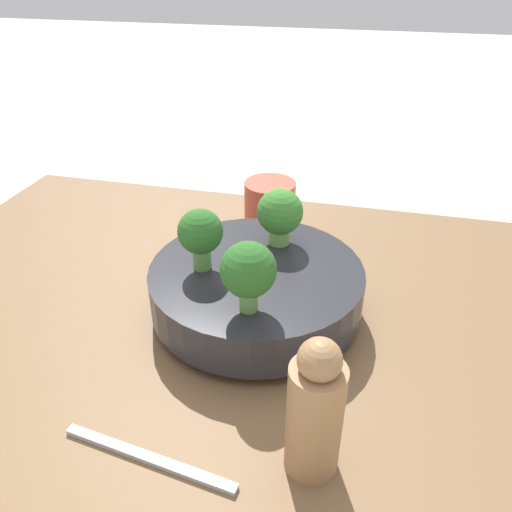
{
  "coord_description": "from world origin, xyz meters",
  "views": [
    {
      "loc": [
        0.16,
        -0.52,
        0.46
      ],
      "look_at": [
        0.03,
        -0.0,
        0.13
      ],
      "focal_mm": 35.0,
      "sensor_mm": 36.0,
      "label": 1
    }
  ],
  "objects_px": {
    "bowl": "(256,288)",
    "pepper_mill": "(315,412)",
    "cup": "(268,207)",
    "fork": "(148,458)"
  },
  "relations": [
    {
      "from": "fork",
      "to": "cup",
      "type": "bearing_deg",
      "value": 88.44
    },
    {
      "from": "bowl",
      "to": "pepper_mill",
      "type": "height_order",
      "value": "pepper_mill"
    },
    {
      "from": "pepper_mill",
      "to": "cup",
      "type": "bearing_deg",
      "value": 107.55
    },
    {
      "from": "bowl",
      "to": "cup",
      "type": "height_order",
      "value": "cup"
    },
    {
      "from": "bowl",
      "to": "pepper_mill",
      "type": "distance_m",
      "value": 0.24
    },
    {
      "from": "pepper_mill",
      "to": "fork",
      "type": "bearing_deg",
      "value": -167.84
    },
    {
      "from": "cup",
      "to": "pepper_mill",
      "type": "distance_m",
      "value": 0.46
    },
    {
      "from": "cup",
      "to": "pepper_mill",
      "type": "height_order",
      "value": "pepper_mill"
    },
    {
      "from": "bowl",
      "to": "pepper_mill",
      "type": "bearing_deg",
      "value": -63.68
    },
    {
      "from": "bowl",
      "to": "cup",
      "type": "relative_size",
      "value": 3.1
    }
  ]
}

